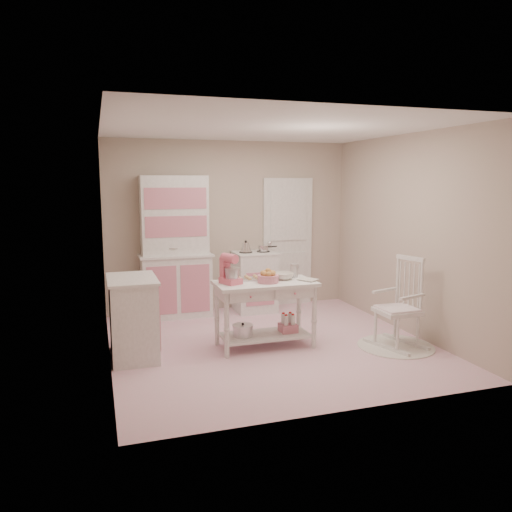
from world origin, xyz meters
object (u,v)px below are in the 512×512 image
Objects in this scene: stove at (255,281)px; work_table at (265,314)px; hutch at (175,247)px; stand_mixer at (231,269)px; rocking_chair at (398,302)px; bread_basket at (268,279)px; base_cabinet at (133,318)px.

stove is 1.71m from work_table.
hutch is 6.12× the size of stand_mixer.
hutch reaches higher than stand_mixer.
stand_mixer is (-1.93, 0.52, 0.42)m from rocking_chair.
hutch reaches higher than work_table.
hutch is 1.73× the size of work_table.
stove is 0.84× the size of rocking_chair.
bread_basket is at bearing -32.10° from stand_mixer.
base_cabinet is (-1.94, -1.54, 0.00)m from stove.
rocking_chair is at bearing -16.83° from bread_basket.
hutch is 8.32× the size of bread_basket.
base_cabinet is 0.84× the size of rocking_chair.
stove is at bearing -2.39° from hutch.
hutch is at bearing 115.15° from work_table.
stove is at bearing 100.94° from rocking_chair.
stand_mixer reaches higher than bread_basket.
stove is 2.43m from rocking_chair.
stand_mixer is 0.46m from bread_basket.
work_table is at bearing 111.80° from bread_basket.
bread_basket is at bearing -102.47° from stove.
stand_mixer is at bearing -116.53° from stove.
bread_basket is (-0.38, -1.71, 0.39)m from stove.
base_cabinet is 1.55m from work_table.
stand_mixer is (1.12, -0.10, 0.51)m from base_cabinet.
rocking_chair reaches higher than stove.
bread_basket is (0.44, -0.07, -0.12)m from stand_mixer.
work_table is at bearing -103.49° from stove.
stand_mixer is (-0.42, 0.02, 0.57)m from work_table.
rocking_chair is at bearing -43.69° from hutch.
hutch is 1.84m from base_cabinet.
rocking_chair is at bearing -62.74° from stove.
stove is 1.90m from stand_mixer.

